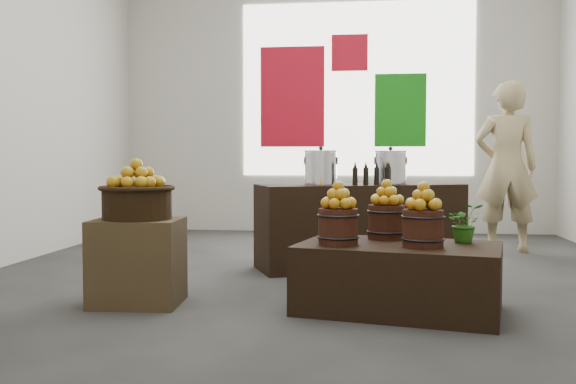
# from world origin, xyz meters

# --- Properties ---
(ground) EXTENTS (7.00, 7.00, 0.00)m
(ground) POSITION_xyz_m (0.00, 0.00, 0.00)
(ground) COLOR #393937
(ground) RESTS_ON ground
(back_wall) EXTENTS (6.00, 0.04, 4.00)m
(back_wall) POSITION_xyz_m (0.00, 3.50, 2.00)
(back_wall) COLOR beige
(back_wall) RESTS_ON ground
(back_opening) EXTENTS (3.20, 0.02, 2.40)m
(back_opening) POSITION_xyz_m (0.30, 3.48, 2.00)
(back_opening) COLOR white
(back_opening) RESTS_ON back_wall
(deco_red_left) EXTENTS (0.90, 0.04, 1.40)m
(deco_red_left) POSITION_xyz_m (-0.60, 3.47, 1.90)
(deco_red_left) COLOR #B40D20
(deco_red_left) RESTS_ON back_wall
(deco_green_right) EXTENTS (0.70, 0.04, 1.00)m
(deco_green_right) POSITION_xyz_m (0.90, 3.47, 1.70)
(deco_green_right) COLOR #147512
(deco_green_right) RESTS_ON back_wall
(deco_red_upper) EXTENTS (0.50, 0.04, 0.50)m
(deco_red_upper) POSITION_xyz_m (0.20, 3.47, 2.50)
(deco_red_upper) COLOR #B40D20
(deco_red_upper) RESTS_ON back_wall
(crate) EXTENTS (0.64, 0.53, 0.61)m
(crate) POSITION_xyz_m (-1.16, -1.19, 0.30)
(crate) COLOR brown
(crate) RESTS_ON ground
(wicker_basket) EXTENTS (0.49, 0.49, 0.22)m
(wicker_basket) POSITION_xyz_m (-1.16, -1.19, 0.72)
(wicker_basket) COLOR black
(wicker_basket) RESTS_ON crate
(apples_in_basket) EXTENTS (0.38, 0.38, 0.20)m
(apples_in_basket) POSITION_xyz_m (-1.16, -1.19, 0.93)
(apples_in_basket) COLOR #9D2105
(apples_in_basket) RESTS_ON wicker_basket
(display_table) EXTENTS (1.47, 1.08, 0.46)m
(display_table) POSITION_xyz_m (0.67, -1.18, 0.23)
(display_table) COLOR black
(display_table) RESTS_ON ground
(apple_bucket_front_left) EXTENTS (0.26, 0.26, 0.24)m
(apple_bucket_front_left) POSITION_xyz_m (0.26, -1.27, 0.58)
(apple_bucket_front_left) COLOR #3B1910
(apple_bucket_front_left) RESTS_ON display_table
(apples_in_bucket_front_left) EXTENTS (0.20, 0.20, 0.18)m
(apples_in_bucket_front_left) POSITION_xyz_m (0.26, -1.27, 0.79)
(apples_in_bucket_front_left) COLOR #9D2105
(apples_in_bucket_front_left) RESTS_ON apple_bucket_front_left
(apple_bucket_front_right) EXTENTS (0.26, 0.26, 0.24)m
(apple_bucket_front_right) POSITION_xyz_m (0.81, -1.31, 0.58)
(apple_bucket_front_right) COLOR #3B1910
(apple_bucket_front_right) RESTS_ON display_table
(apples_in_bucket_front_right) EXTENTS (0.20, 0.20, 0.18)m
(apples_in_bucket_front_right) POSITION_xyz_m (0.81, -1.31, 0.79)
(apples_in_bucket_front_right) COLOR #9D2105
(apples_in_bucket_front_right) RESTS_ON apple_bucket_front_right
(apple_bucket_rear) EXTENTS (0.26, 0.26, 0.24)m
(apple_bucket_rear) POSITION_xyz_m (0.59, -0.91, 0.58)
(apple_bucket_rear) COLOR #3B1910
(apple_bucket_rear) RESTS_ON display_table
(apples_in_bucket_rear) EXTENTS (0.20, 0.20, 0.18)m
(apples_in_bucket_rear) POSITION_xyz_m (0.59, -0.91, 0.79)
(apples_in_bucket_rear) COLOR #9D2105
(apples_in_bucket_rear) RESTS_ON apple_bucket_rear
(herb_garnish_right) EXTENTS (0.26, 0.23, 0.27)m
(herb_garnish_right) POSITION_xyz_m (1.12, -1.05, 0.59)
(herb_garnish_right) COLOR #205C13
(herb_garnish_right) RESTS_ON display_table
(herb_garnish_left) EXTENTS (0.17, 0.14, 0.30)m
(herb_garnish_left) POSITION_xyz_m (0.23, -0.94, 0.61)
(herb_garnish_left) COLOR #205C13
(herb_garnish_left) RESTS_ON display_table
(counter) EXTENTS (2.02, 1.32, 0.79)m
(counter) POSITION_xyz_m (0.39, 0.55, 0.40)
(counter) COLOR black
(counter) RESTS_ON ground
(stock_pot_left) EXTENTS (0.30, 0.30, 0.30)m
(stock_pot_left) POSITION_xyz_m (0.02, 0.40, 0.94)
(stock_pot_left) COLOR silver
(stock_pot_left) RESTS_ON counter
(stock_pot_center) EXTENTS (0.30, 0.30, 0.30)m
(stock_pot_center) POSITION_xyz_m (0.67, 0.67, 0.94)
(stock_pot_center) COLOR silver
(stock_pot_center) RESTS_ON counter
(oil_cruets) EXTENTS (0.28, 0.16, 0.22)m
(oil_cruets) POSITION_xyz_m (0.46, 0.38, 0.90)
(oil_cruets) COLOR black
(oil_cruets) RESTS_ON counter
(shopper) EXTENTS (0.69, 0.45, 1.88)m
(shopper) POSITION_xyz_m (1.97, 1.77, 0.94)
(shopper) COLOR tan
(shopper) RESTS_ON ground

